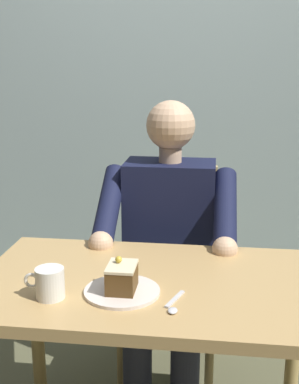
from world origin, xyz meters
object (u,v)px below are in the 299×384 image
Objects in this scene: dessert_spoon at (174,305)px; seated_person at (168,248)px; cake_slice at (122,277)px; coffee_cup at (49,282)px; dining_table at (153,308)px; chair at (171,261)px.

seated_person is at bearing -83.15° from dessert_spoon.
coffee_cup is at bearing 15.63° from cake_slice.
seated_person is 0.70m from coffee_cup.
seated_person is 0.65m from dessert_spoon.
seated_person reaches higher than dining_table.
dining_table is 0.67m from chair.
chair reaches higher than coffee_cup.
dining_table is 0.34m from coffee_cup.
chair is 7.74× the size of coffee_cup.
cake_slice is (0.08, 0.75, 0.25)m from chair.
coffee_cup reaches higher than dessert_spoon.
chair is 0.80m from cake_slice.
dessert_spoon is at bearing 178.56° from coffee_cup.
cake_slice is (0.08, 0.10, 0.14)m from dining_table.
coffee_cup is (0.27, 0.81, 0.25)m from chair.
seated_person reaches higher than coffee_cup.
seated_person is 10.30× the size of coffee_cup.
cake_slice is 0.75× the size of dessert_spoon.
cake_slice is 0.91× the size of coffee_cup.
chair is at bearing -95.82° from cake_slice.
coffee_cup is at bearing 71.39° from chair.
coffee_cup is at bearing 66.70° from seated_person.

